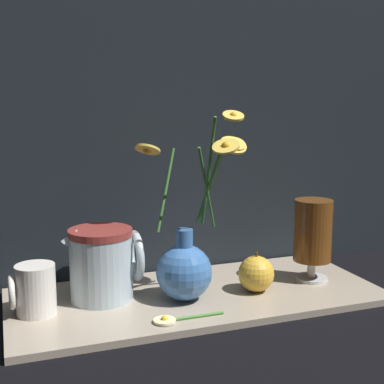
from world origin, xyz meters
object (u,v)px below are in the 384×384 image
(vase_with_flowers, at_px, (186,263))
(yellow_mug, at_px, (34,289))
(orange_fruit, at_px, (256,274))
(tea_glass, at_px, (313,233))
(ceramic_pitcher, at_px, (103,261))

(vase_with_flowers, xyz_separation_m, yellow_mug, (-0.25, 0.02, -0.02))
(orange_fruit, bearing_deg, tea_glass, 8.44)
(yellow_mug, xyz_separation_m, ceramic_pitcher, (0.12, 0.03, 0.03))
(yellow_mug, relative_size, ceramic_pitcher, 0.60)
(yellow_mug, distance_m, ceramic_pitcher, 0.12)
(tea_glass, height_order, orange_fruit, tea_glass)
(vase_with_flowers, height_order, yellow_mug, vase_with_flowers)
(tea_glass, bearing_deg, orange_fruit, -171.56)
(vase_with_flowers, relative_size, tea_glass, 2.07)
(ceramic_pitcher, bearing_deg, vase_with_flowers, -20.38)
(yellow_mug, height_order, ceramic_pitcher, ceramic_pitcher)
(ceramic_pitcher, distance_m, orange_fruit, 0.28)
(vase_with_flowers, relative_size, yellow_mug, 3.97)
(tea_glass, bearing_deg, ceramic_pitcher, 174.63)
(yellow_mug, bearing_deg, vase_with_flowers, -5.44)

